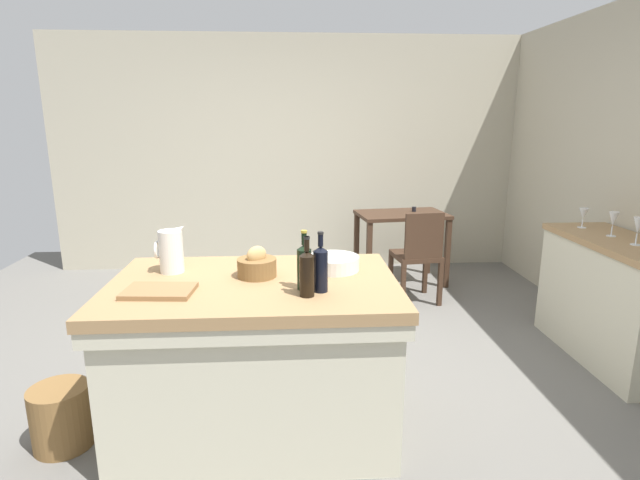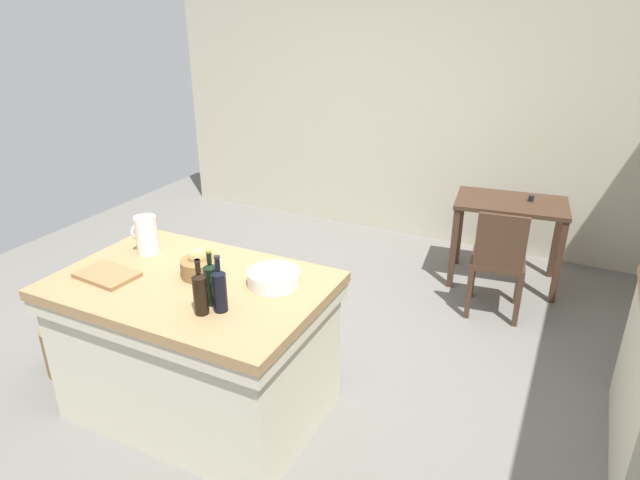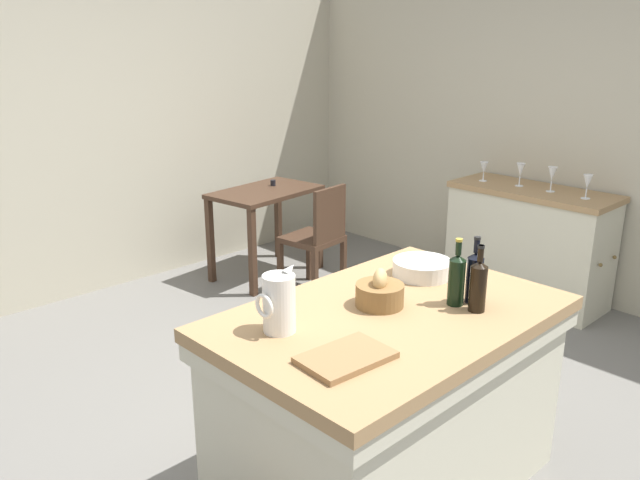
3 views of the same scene
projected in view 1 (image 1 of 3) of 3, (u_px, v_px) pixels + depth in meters
The scene contains 17 objects.
ground_plane at pixel (297, 371), 3.44m from camera, with size 6.76×6.76×0.00m, color #66635E.
wall_back at pixel (292, 155), 5.66m from camera, with size 5.32×0.12×2.60m, color #B2AA93.
island_table at pixel (256, 351), 2.70m from camera, with size 1.51×0.99×0.87m.
side_cabinet at pixel (614, 300), 3.53m from camera, with size 0.52×1.23×0.88m.
writing_desk at pixel (401, 225), 5.17m from camera, with size 0.96×0.67×0.80m.
wooden_chair at pixel (418, 254), 4.62m from camera, with size 0.44×0.44×0.88m.
pitcher at pixel (171, 251), 2.73m from camera, with size 0.17×0.13×0.28m.
wash_bowl at pixel (334, 263), 2.79m from camera, with size 0.29×0.29×0.08m, color silver.
bread_basket at pixel (257, 266), 2.67m from camera, with size 0.21×0.21×0.17m.
cutting_board at pixel (159, 291), 2.42m from camera, with size 0.33×0.22×0.02m, color olive.
wine_bottle_dark at pixel (321, 268), 2.42m from camera, with size 0.07×0.07×0.30m.
wine_bottle_amber at pixel (304, 266), 2.46m from camera, with size 0.07×0.07×0.30m.
wine_bottle_green at pixel (307, 272), 2.36m from camera, with size 0.07×0.07×0.29m.
wine_glass_left at pixel (638, 226), 3.27m from camera, with size 0.07×0.07×0.19m.
wine_glass_middle at pixel (613, 220), 3.52m from camera, with size 0.07×0.07×0.18m.
wine_glass_right at pixel (583, 214), 3.80m from camera, with size 0.07×0.07×0.15m.
wicker_hamper at pixel (61, 417), 2.63m from camera, with size 0.31×0.31×0.33m, color brown.
Camera 1 is at (-0.04, -3.14, 1.70)m, focal length 27.89 mm.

